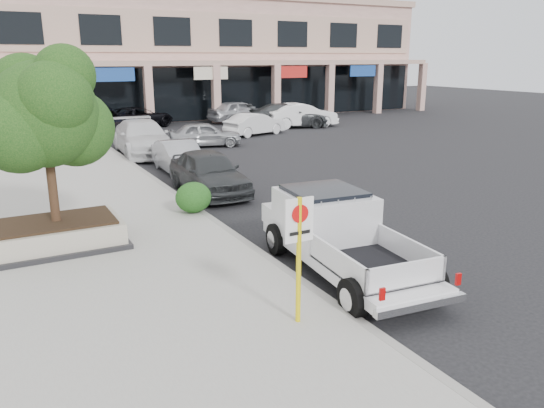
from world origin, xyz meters
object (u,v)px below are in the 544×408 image
Objects in this scene: planter_tree at (50,114)px; lot_car_c at (288,115)px; lot_car_d at (137,117)px; lot_car_b at (255,124)px; lot_car_e at (239,111)px; pickup_truck at (345,237)px; curb_car_d at (101,121)px; planter at (58,234)px; no_parking_sign at (299,243)px; curb_car_b at (180,157)px; lot_car_f at (301,115)px; curb_car_c at (143,138)px; curb_car_a at (209,172)px; lot_car_a at (205,134)px.

planter_tree reaches higher than lot_car_c.
lot_car_b is at bearing -164.88° from lot_car_d.
pickup_truck is at bearing 154.15° from lot_car_e.
planter is at bearing -103.99° from curb_car_d.
pickup_truck is 1.34× the size of lot_car_b.
pickup_truck reaches higher than curb_car_d.
no_parking_sign is 0.38× the size of curb_car_d.
pickup_truck reaches higher than planter.
curb_car_b is 0.68× the size of curb_car_d.
planter_tree is at bearing 136.28° from lot_car_d.
lot_car_f reaches higher than lot_car_d.
curb_car_c is (5.40, 12.57, -2.57)m from planter_tree.
curb_car_c is at bearing 83.19° from no_parking_sign.
curb_car_a is at bearing 34.21° from planter.
no_parking_sign is at bearing 169.06° from lot_car_c.
planter_tree reaches higher than lot_car_a.
curb_car_d is 1.19× the size of lot_car_f.
lot_car_b is at bearing -43.61° from lot_car_a.
planter_tree is 1.02× the size of lot_car_a.
lot_car_a is 9.99m from lot_car_f.
lot_car_f is (12.30, 10.49, 0.16)m from curb_car_b.
curb_car_b is (0.25, 12.13, -0.21)m from pickup_truck.
lot_car_c is (11.69, 5.74, -0.02)m from curb_car_c.
lot_car_f is (8.88, 4.57, 0.16)m from lot_car_a.
pickup_truck is 8.29m from curb_car_a.
curb_car_a is 0.81× the size of lot_car_c.
curb_car_d is 1.52× the size of lot_car_a.
pickup_truck is 25.83m from lot_car_c.
lot_car_d is at bearing 90.42° from pickup_truck.
planter_tree is 0.76× the size of lot_car_d.
curb_car_a reaches higher than lot_car_a.
curb_car_a is (5.39, 3.60, -2.63)m from planter_tree.
lot_car_e is at bearing 58.98° from curb_car_b.
lot_car_c is at bearing -11.82° from curb_car_d.
curb_car_d is at bearing 96.20° from pickup_truck.
lot_car_a is (3.68, 18.05, -0.21)m from pickup_truck.
curb_car_d is at bearing 83.57° from lot_car_f.
curb_car_c is at bearing 142.15° from lot_car_d.
lot_car_a is (9.15, 13.51, 0.20)m from planter.
curb_car_d is (-0.40, 17.19, 0.05)m from curb_car_a.
planter is at bearing 160.77° from lot_car_a.
no_parking_sign is at bearing 138.96° from lot_car_b.
curb_car_d is at bearing 100.83° from lot_car_d.
lot_car_a is 11.16m from lot_car_e.
planter_tree is 21.54m from curb_car_d.
planter_tree is at bearing -145.23° from curb_car_a.
curb_car_c is 1.39× the size of lot_car_b.
lot_car_a reaches higher than planter.
lot_car_b is 0.74× the size of lot_car_c.
curb_car_b and lot_car_a have the same top height.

